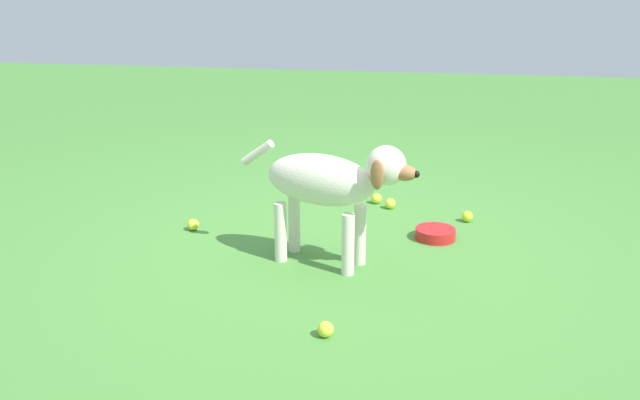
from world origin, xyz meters
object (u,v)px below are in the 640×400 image
at_px(tennis_ball_0, 326,329).
at_px(tennis_ball_2, 377,199).
at_px(tennis_ball_3, 193,225).
at_px(tennis_ball_4, 467,216).
at_px(tennis_ball_1, 390,204).
at_px(water_bowl, 435,234).
at_px(dog, 330,183).

distance_m(tennis_ball_0, tennis_ball_2, 1.72).
bearing_deg(tennis_ball_2, tennis_ball_3, -145.57).
bearing_deg(tennis_ball_4, tennis_ball_1, 161.42).
distance_m(tennis_ball_3, water_bowl, 1.36).
relative_size(tennis_ball_0, tennis_ball_1, 1.00).
bearing_deg(water_bowl, tennis_ball_4, 60.41).
distance_m(tennis_ball_0, tennis_ball_1, 1.64).
relative_size(tennis_ball_0, water_bowl, 0.30).
relative_size(dog, tennis_ball_3, 13.91).
height_order(dog, tennis_ball_4, dog).
distance_m(tennis_ball_1, tennis_ball_2, 0.13).
xyz_separation_m(tennis_ball_0, tennis_ball_1, (0.12, 1.64, 0.00)).
xyz_separation_m(tennis_ball_1, tennis_ball_4, (0.46, -0.16, 0.00)).
distance_m(tennis_ball_0, tennis_ball_4, 1.59).
bearing_deg(tennis_ball_1, tennis_ball_0, -94.10).
bearing_deg(tennis_ball_0, dog, 98.34).
bearing_deg(tennis_ball_0, tennis_ball_1, 85.90).
distance_m(tennis_ball_1, water_bowl, 0.55).
distance_m(tennis_ball_1, tennis_ball_3, 1.22).
height_order(tennis_ball_4, water_bowl, tennis_ball_4).
height_order(tennis_ball_1, tennis_ball_2, same).
bearing_deg(water_bowl, tennis_ball_2, 124.64).
xyz_separation_m(dog, tennis_ball_3, (-0.84, 0.33, -0.39)).
height_order(dog, tennis_ball_0, dog).
bearing_deg(dog, tennis_ball_2, 98.80).
height_order(dog, tennis_ball_2, dog).
relative_size(dog, tennis_ball_1, 13.91).
bearing_deg(tennis_ball_4, tennis_ball_2, 156.60).
bearing_deg(tennis_ball_1, tennis_ball_2, 137.74).
bearing_deg(tennis_ball_2, tennis_ball_4, -23.40).
bearing_deg(dog, water_bowl, 57.23).
height_order(tennis_ball_0, tennis_ball_2, same).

